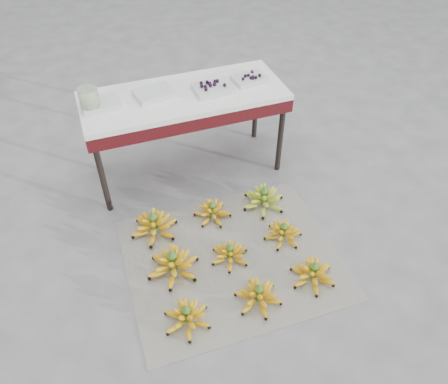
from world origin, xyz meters
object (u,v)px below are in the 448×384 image
object	(u,v)px
bunch_front_left	(187,317)
bunch_mid_right	(283,233)
bunch_back_center	(212,212)
vendor_table	(184,103)
glass_jar	(89,100)
tray_far_right	(250,79)
bunch_mid_left	(173,264)
tray_right	(213,88)
bunch_front_right	(313,274)
bunch_mid_center	(230,254)
bunch_front_center	(258,296)
bunch_back_right	(264,199)
bunch_back_left	(154,225)
tray_far_left	(101,104)
newspaper_mat	(232,258)
tray_left	(154,94)

from	to	relation	value
bunch_front_left	bunch_mid_right	bearing A→B (deg)	13.84
bunch_back_center	vendor_table	size ratio (longest dim) A/B	0.23
glass_jar	bunch_mid_right	bearing A→B (deg)	-42.26
tray_far_right	glass_jar	world-z (taller)	glass_jar
bunch_mid_left	tray_right	size ratio (longest dim) A/B	1.24
bunch_mid_left	bunch_back_center	world-z (taller)	bunch_mid_left
bunch_front_right	bunch_mid_center	bearing A→B (deg)	157.48
vendor_table	tray_right	distance (m)	0.21
bunch_mid_left	tray_far_right	bearing A→B (deg)	44.60
bunch_front_right	bunch_front_center	bearing A→B (deg)	-160.44
bunch_back_right	tray_right	distance (m)	0.81
bunch_front_right	bunch_back_left	world-z (taller)	bunch_back_left
bunch_back_left	vendor_table	bearing A→B (deg)	62.66
bunch_back_right	tray_far_left	bearing A→B (deg)	149.99
bunch_mid_left	bunch_mid_center	bearing A→B (deg)	-7.25
bunch_front_left	bunch_back_right	world-z (taller)	bunch_back_right
tray_far_right	tray_right	bearing A→B (deg)	-172.43
newspaper_mat	bunch_back_right	distance (m)	0.51
bunch_front_right	newspaper_mat	bearing A→B (deg)	156.30
glass_jar	tray_far_left	bearing A→B (deg)	24.83
bunch_back_left	vendor_table	distance (m)	0.83
tray_far_right	bunch_mid_center	bearing A→B (deg)	-117.76
bunch_back_left	tray_far_left	xyz separation A→B (m)	(-0.14, 0.56, 0.59)
bunch_mid_center	tray_right	bearing A→B (deg)	90.22
newspaper_mat	bunch_front_right	size ratio (longest dim) A/B	3.95
bunch_front_right	vendor_table	bearing A→B (deg)	122.46
vendor_table	tray_far_right	bearing A→B (deg)	-0.25
bunch_back_center	bunch_back_left	bearing A→B (deg)	160.00
bunch_front_center	bunch_mid_right	xyz separation A→B (m)	(0.33, 0.37, -0.00)
bunch_mid_center	bunch_back_right	distance (m)	0.52
vendor_table	tray_right	size ratio (longest dim) A/B	5.18
newspaper_mat	bunch_mid_left	bearing A→B (deg)	175.51
bunch_back_center	bunch_back_right	size ratio (longest dim) A/B	1.03
bunch_front_right	glass_jar	xyz separation A→B (m)	(-0.97, 1.20, 0.65)
bunch_back_center	tray_left	world-z (taller)	tray_left
bunch_back_left	bunch_back_center	bearing A→B (deg)	8.24
bunch_mid_left	glass_jar	distance (m)	1.11
bunch_front_right	bunch_back_right	distance (m)	0.66
newspaper_mat	tray_far_right	world-z (taller)	tray_far_right
vendor_table	tray_left	size ratio (longest dim) A/B	4.90
bunch_front_center	bunch_mid_right	distance (m)	0.50
bunch_back_right	tray_far_left	world-z (taller)	tray_far_left
bunch_front_center	bunch_mid_center	distance (m)	0.33
bunch_front_right	bunch_back_right	bearing A→B (deg)	106.47
vendor_table	tray_right	xyz separation A→B (m)	(0.19, -0.04, 0.10)
bunch_mid_center	tray_far_left	distance (m)	1.22
bunch_front_center	bunch_back_right	size ratio (longest dim) A/B	0.93
bunch_front_center	tray_far_right	size ratio (longest dim) A/B	1.16
bunch_front_left	tray_far_left	world-z (taller)	tray_far_left
bunch_front_right	bunch_mid_left	xyz separation A→B (m)	(-0.74, 0.33, 0.01)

